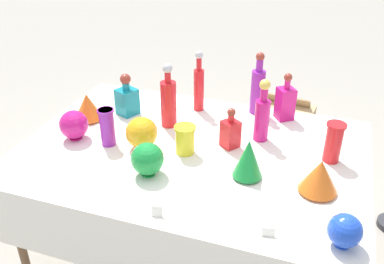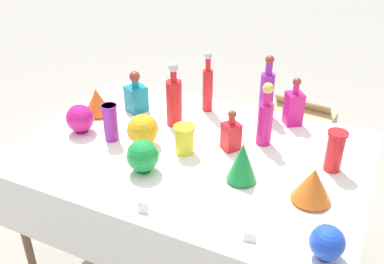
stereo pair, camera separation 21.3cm
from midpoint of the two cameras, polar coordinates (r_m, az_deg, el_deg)
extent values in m
plane|color=#A0998C|center=(2.67, 2.38, -16.33)|extent=(40.00, 40.00, 0.00)
cube|color=white|center=(2.19, 2.79, -2.69)|extent=(1.74, 1.19, 0.03)
cube|color=white|center=(1.87, -4.89, -15.64)|extent=(1.74, 0.01, 0.33)
cylinder|color=brown|center=(2.46, -19.42, -11.49)|extent=(0.04, 0.04, 0.73)
cylinder|color=brown|center=(3.08, -6.95, -0.85)|extent=(0.04, 0.04, 0.73)
cylinder|color=brown|center=(2.70, 22.29, -7.98)|extent=(0.04, 0.04, 0.73)
cylinder|color=red|center=(2.35, 0.19, 3.80)|extent=(0.09, 0.09, 0.26)
cylinder|color=red|center=(2.29, 0.20, 7.44)|extent=(0.03, 0.03, 0.06)
sphere|color=#B2B2B7|center=(2.27, 0.20, 8.56)|extent=(0.05, 0.05, 0.05)
cylinder|color=purple|center=(2.50, 12.32, 4.73)|extent=(0.08, 0.08, 0.26)
cylinder|color=purple|center=(2.44, 12.74, 8.24)|extent=(0.04, 0.04, 0.07)
sphere|color=maroon|center=(2.42, 12.87, 9.34)|extent=(0.05, 0.05, 0.05)
cylinder|color=red|center=(2.52, 4.52, 5.45)|extent=(0.06, 0.06, 0.25)
cylinder|color=red|center=(2.46, 4.68, 8.95)|extent=(0.03, 0.03, 0.08)
sphere|color=#B2B2B7|center=(2.44, 4.73, 10.10)|extent=(0.05, 0.05, 0.05)
cylinder|color=#C61972|center=(2.23, 12.39, 0.93)|extent=(0.08, 0.08, 0.22)
cylinder|color=#C61972|center=(2.16, 12.81, 4.37)|extent=(0.04, 0.04, 0.07)
sphere|color=gold|center=(2.14, 12.97, 5.65)|extent=(0.06, 0.06, 0.06)
cube|color=red|center=(2.17, 8.04, -0.66)|extent=(0.11, 0.11, 0.14)
cylinder|color=red|center=(2.13, 8.21, 1.48)|extent=(0.03, 0.03, 0.04)
sphere|color=maroon|center=(2.11, 8.27, 2.27)|extent=(0.04, 0.04, 0.04)
cube|color=teal|center=(2.54, -5.07, 4.38)|extent=(0.14, 0.14, 0.15)
cylinder|color=teal|center=(2.50, -5.17, 6.46)|extent=(0.04, 0.04, 0.05)
sphere|color=maroon|center=(2.48, -5.22, 7.35)|extent=(0.06, 0.06, 0.06)
cube|color=#C61972|center=(2.47, 15.82, 2.95)|extent=(0.12, 0.12, 0.19)
cylinder|color=#C61972|center=(2.42, 16.20, 5.49)|extent=(0.03, 0.03, 0.05)
sphere|color=maroon|center=(2.40, 16.34, 6.38)|extent=(0.05, 0.05, 0.05)
cylinder|color=yellow|center=(2.12, 1.85, -1.05)|extent=(0.10, 0.10, 0.15)
cylinder|color=yellow|center=(2.09, 1.88, 0.55)|extent=(0.11, 0.11, 0.01)
cylinder|color=purple|center=(2.24, -8.16, 1.18)|extent=(0.07, 0.07, 0.20)
cylinder|color=purple|center=(2.20, -8.33, 3.34)|extent=(0.08, 0.08, 0.01)
cylinder|color=red|center=(2.12, 21.28, -2.48)|extent=(0.08, 0.08, 0.20)
cylinder|color=red|center=(2.07, 21.75, -0.24)|extent=(0.09, 0.09, 0.01)
cylinder|color=#198C38|center=(1.98, 9.65, -6.36)|extent=(0.08, 0.08, 0.01)
cone|color=#198C38|center=(1.93, 9.90, -3.99)|extent=(0.14, 0.14, 0.18)
cylinder|color=orange|center=(2.56, -10.06, 2.41)|extent=(0.07, 0.07, 0.01)
cone|color=orange|center=(2.52, -10.22, 4.03)|extent=(0.16, 0.16, 0.15)
cylinder|color=orange|center=(1.94, 18.59, -8.63)|extent=(0.09, 0.09, 0.01)
cone|color=orange|center=(1.89, 18.98, -6.70)|extent=(0.17, 0.17, 0.15)
cylinder|color=#C61972|center=(2.39, -12.02, 0.04)|extent=(0.07, 0.07, 0.01)
sphere|color=#C61972|center=(2.35, -12.22, 1.74)|extent=(0.15, 0.15, 0.15)
cylinder|color=#198C38|center=(2.02, -3.46, -5.20)|extent=(0.07, 0.07, 0.01)
sphere|color=#198C38|center=(1.98, -3.53, -3.29)|extent=(0.15, 0.15, 0.15)
cylinder|color=blue|center=(1.71, 20.82, -15.37)|extent=(0.06, 0.06, 0.01)
sphere|color=blue|center=(1.66, 21.24, -13.69)|extent=(0.13, 0.13, 0.13)
cylinder|color=orange|center=(2.22, -3.75, -1.69)|extent=(0.07, 0.07, 0.01)
sphere|color=orange|center=(2.18, -3.82, 0.22)|extent=(0.16, 0.16, 0.16)
cube|color=white|center=(1.77, -3.07, -10.22)|extent=(0.05, 0.02, 0.05)
cube|color=white|center=(1.68, 11.45, -13.76)|extent=(0.05, 0.02, 0.04)
cube|color=tan|center=(3.52, 15.29, -0.76)|extent=(0.55, 0.49, 0.39)
cube|color=tan|center=(3.52, 16.23, 3.54)|extent=(0.46, 0.12, 0.09)
camera|label=1|loc=(0.11, -87.14, 1.63)|focal=40.00mm
camera|label=2|loc=(0.11, 92.86, -1.63)|focal=40.00mm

